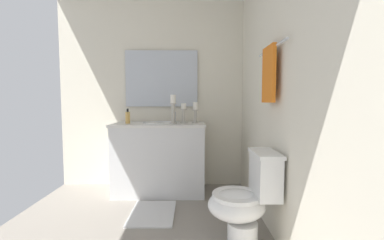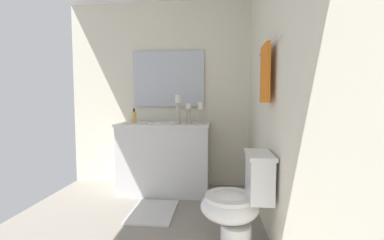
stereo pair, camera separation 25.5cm
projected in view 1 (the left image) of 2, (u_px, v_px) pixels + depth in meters
The scene contains 14 objects.
floor at pixel (129, 239), 2.15m from camera, with size 2.81×2.45×0.02m, color gray.
wall_back at pixel (279, 91), 2.06m from camera, with size 2.81×0.04×2.45m, color silver.
wall_left at pixel (153, 95), 3.46m from camera, with size 0.04×2.45×2.45m, color silver.
vanity_cabinet at pixel (160, 158), 3.19m from camera, with size 0.58×1.13×0.87m.
sink_basin at pixel (159, 126), 3.16m from camera, with size 0.40×0.40×0.24m.
mirror at pixel (162, 79), 3.40m from camera, with size 0.02×0.95×0.73m, color silver.
candle_holder_tall at pixel (195, 112), 3.17m from camera, with size 0.09×0.09×0.26m.
candle_holder_short at pixel (184, 113), 3.15m from camera, with size 0.09×0.09×0.24m.
candle_holder_mid at pixel (173, 108), 3.09m from camera, with size 0.09×0.09×0.35m.
soap_bottle at pixel (128, 117), 3.12m from camera, with size 0.06×0.06×0.18m.
toilet at pixel (245, 200), 2.02m from camera, with size 0.39×0.54×0.75m.
towel_bar at pixel (272, 49), 2.07m from camera, with size 0.02×0.02×0.69m, color silver.
towel_near_vanity at pixel (269, 75), 2.08m from camera, with size 0.28×0.03×0.45m, color orange.
bath_mat at pixel (153, 213), 2.60m from camera, with size 0.60×0.44×0.02m, color silver.
Camera 1 is at (2.07, 0.51, 1.14)m, focal length 24.04 mm.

